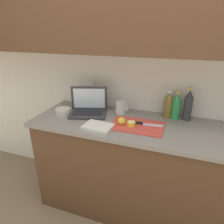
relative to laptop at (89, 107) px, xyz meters
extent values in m
plane|color=#847056|center=(0.56, -0.07, -0.95)|extent=(12.00, 12.00, 0.00)
cube|color=white|center=(0.56, 0.26, 0.35)|extent=(5.20, 0.06, 2.60)
cube|color=white|center=(-0.09, 0.23, 0.12)|extent=(0.09, 0.01, 0.12)
cube|color=white|center=(0.67, 0.23, 0.12)|extent=(0.09, 0.01, 0.12)
cube|color=brown|center=(0.56, 0.07, 0.82)|extent=(4.42, 0.32, 0.70)
cube|color=brown|center=(0.56, -0.07, -0.52)|extent=(1.89, 0.57, 0.86)
cube|color=gray|center=(0.56, -0.07, -0.07)|extent=(1.94, 0.60, 0.03)
cube|color=#333338|center=(0.01, -0.04, -0.05)|extent=(0.37, 0.30, 0.02)
cube|color=black|center=(0.01, -0.04, -0.04)|extent=(0.29, 0.20, 0.00)
cube|color=#333338|center=(-0.02, 0.06, 0.07)|extent=(0.32, 0.11, 0.22)
cube|color=silver|center=(-0.02, 0.05, 0.07)|extent=(0.28, 0.09, 0.18)
cube|color=#D1473D|center=(0.48, -0.11, -0.05)|extent=(0.42, 0.28, 0.01)
cube|color=silver|center=(0.60, -0.07, -0.05)|extent=(0.16, 0.06, 0.00)
cylinder|color=black|center=(0.46, -0.09, -0.04)|extent=(0.11, 0.04, 0.02)
cylinder|color=yellow|center=(0.43, -0.13, -0.03)|extent=(0.06, 0.06, 0.03)
cylinder|color=#F4EAA3|center=(0.43, -0.13, -0.02)|extent=(0.06, 0.06, 0.00)
sphere|color=yellow|center=(0.36, -0.14, -0.02)|extent=(0.06, 0.06, 0.06)
cylinder|color=#333338|center=(0.84, 0.15, 0.04)|extent=(0.07, 0.07, 0.20)
cone|color=#333338|center=(0.84, 0.15, 0.18)|extent=(0.06, 0.06, 0.06)
cylinder|color=gold|center=(0.84, 0.15, 0.22)|extent=(0.03, 0.03, 0.02)
cylinder|color=#2D934C|center=(0.75, 0.15, 0.03)|extent=(0.07, 0.07, 0.17)
cone|color=#2D934C|center=(0.75, 0.15, 0.14)|extent=(0.07, 0.07, 0.05)
cylinder|color=gold|center=(0.75, 0.15, 0.17)|extent=(0.03, 0.03, 0.02)
cylinder|color=olive|center=(0.68, 0.15, 0.03)|extent=(0.07, 0.07, 0.17)
cone|color=olive|center=(0.68, 0.15, 0.14)|extent=(0.06, 0.06, 0.05)
cylinder|color=white|center=(0.68, 0.15, 0.18)|extent=(0.03, 0.03, 0.02)
cylinder|color=silver|center=(0.27, 0.10, 0.00)|extent=(0.09, 0.09, 0.11)
cube|color=silver|center=(0.33, 0.10, 0.00)|extent=(0.02, 0.01, 0.06)
cylinder|color=beige|center=(-0.21, -0.10, -0.03)|extent=(0.13, 0.13, 0.06)
cube|color=silver|center=(0.20, -0.24, -0.04)|extent=(0.23, 0.18, 0.02)
camera|label=1|loc=(0.76, -1.52, 0.65)|focal=32.00mm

